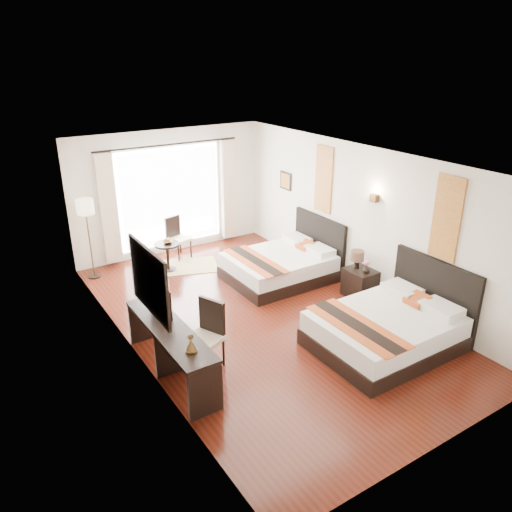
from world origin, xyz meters
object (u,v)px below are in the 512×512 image
vase (366,272)px  fruit_bowl (168,242)px  bed_near (389,328)px  bed_far (283,265)px  console_desk (171,351)px  window_chair (179,245)px  nightstand (360,283)px  table_lamp (357,257)px  side_table (168,257)px  floor_lamp (86,212)px  desk_chair (205,348)px  television (154,298)px

vase → fruit_bowl: bearing=128.0°
bed_near → bed_far: (0.06, 2.96, -0.02)m
console_desk → window_chair: size_ratio=2.36×
nightstand → table_lamp: size_ratio=1.43×
bed_near → vase: bearing=59.5°
table_lamp → side_table: size_ratio=0.66×
table_lamp → floor_lamp: 5.35m
table_lamp → desk_chair: desk_chair is taller
console_desk → desk_chair: 0.50m
nightstand → desk_chair: (-3.53, -0.46, 0.04)m
console_desk → bed_far: bearing=28.8°
fruit_bowl → console_desk: bearing=-112.9°
nightstand → fruit_bowl: 4.04m
bed_near → fruit_bowl: bearing=110.6°
desk_chair → fruit_bowl: 3.71m
television → side_table: 3.29m
desk_chair → window_chair: size_ratio=1.12×
vase → fruit_bowl: 4.12m
table_lamp → bed_far: bearing=119.1°
nightstand → fruit_bowl: (-2.56, 3.10, 0.36)m
nightstand → desk_chair: size_ratio=0.55×
bed_near → bed_far: bed_near is taller
vase → television: size_ratio=0.19×
floor_lamp → bed_near: bearing=-58.0°
bed_far → window_chair: size_ratio=2.25×
nightstand → television: (-3.99, 0.22, 0.71)m
floor_lamp → window_chair: size_ratio=1.79×
side_table → vase: bearing=-51.8°
bed_far → television: television is taller
vase → side_table: 4.15m
console_desk → fruit_bowl: bearing=67.1°
vase → desk_chair: (-3.51, -0.31, -0.26)m
side_table → console_desk: bearing=-112.6°
vase → side_table: size_ratio=0.24×
bed_near → table_lamp: size_ratio=5.50×
nightstand → side_table: bearing=129.7°
table_lamp → bed_near: bearing=-116.4°
bed_near → window_chair: size_ratio=2.38×
floor_lamp → side_table: size_ratio=2.74×
console_desk → fruit_bowl: 3.74m
television → side_table: bearing=-26.8°
console_desk → fruit_bowl: console_desk is taller
window_chair → table_lamp: bearing=13.8°
table_lamp → side_table: table_lamp is taller
floor_lamp → bed_far: bearing=-33.5°
console_desk → desk_chair: desk_chair is taller
console_desk → fruit_bowl: size_ratio=10.85×
nightstand → vase: vase is taller
table_lamp → console_desk: size_ratio=0.18×
vase → desk_chair: 3.54m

